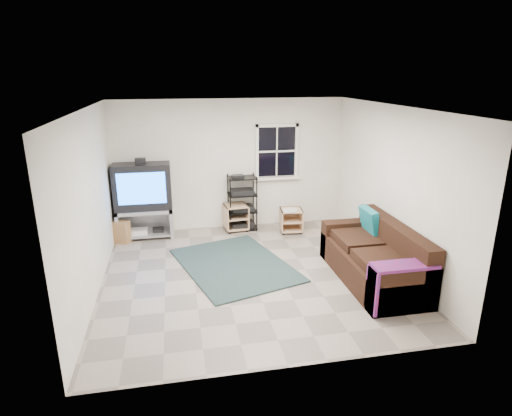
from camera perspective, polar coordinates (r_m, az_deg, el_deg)
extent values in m
plane|color=gray|center=(6.90, -0.66, -8.83)|extent=(4.60, 4.60, 0.00)
plane|color=white|center=(6.20, -0.75, 13.23)|extent=(4.60, 4.60, 0.00)
plane|color=white|center=(8.64, -3.46, 5.74)|extent=(4.60, 0.00, 4.60)
plane|color=white|center=(4.32, 4.82, -6.74)|extent=(4.60, 0.00, 4.60)
plane|color=white|center=(6.45, -21.25, 0.40)|extent=(0.00, 4.60, 4.60)
plane|color=white|center=(7.19, 17.66, 2.49)|extent=(0.00, 4.60, 4.60)
cube|color=black|center=(8.75, 2.76, 7.58)|extent=(0.80, 0.01, 1.02)
cube|color=silver|center=(8.65, 2.84, 10.95)|extent=(0.88, 0.06, 0.06)
cube|color=silver|center=(8.83, 2.76, 4.02)|extent=(0.98, 0.14, 0.05)
cube|color=silver|center=(8.64, 0.12, 7.47)|extent=(0.06, 0.06, 1.10)
cube|color=silver|center=(8.83, 5.40, 7.62)|extent=(0.06, 0.06, 1.10)
cube|color=silver|center=(8.73, 2.78, 7.56)|extent=(0.78, 0.04, 0.04)
cube|color=#9B9CA3|center=(8.49, -14.66, -0.24)|extent=(1.06, 0.53, 0.06)
cube|color=#9B9CA3|center=(8.62, -17.83, -2.08)|extent=(0.06, 0.53, 0.58)
cube|color=#9B9CA3|center=(8.55, -11.20, -1.71)|extent=(0.06, 0.53, 0.58)
cube|color=#9B9CA3|center=(8.65, -14.42, -3.26)|extent=(0.93, 0.49, 0.04)
cube|color=#9B9CA3|center=(8.80, -14.45, -1.37)|extent=(1.06, 0.04, 0.58)
cube|color=silver|center=(8.59, -15.31, -3.01)|extent=(0.32, 0.25, 0.08)
cube|color=black|center=(8.61, -12.90, -2.84)|extent=(0.21, 0.19, 0.06)
cube|color=black|center=(8.36, -14.91, 2.80)|extent=(1.06, 0.45, 0.87)
cube|color=blue|center=(8.14, -15.01, 2.52)|extent=(0.87, 0.01, 0.59)
cube|color=black|center=(8.26, -15.17, 6.08)|extent=(0.19, 0.14, 0.11)
cylinder|color=black|center=(8.42, -3.42, 0.26)|extent=(0.02, 0.02, 1.13)
cylinder|color=black|center=(8.50, 0.10, 0.47)|extent=(0.02, 0.02, 1.13)
cylinder|color=black|center=(8.77, -3.74, 0.98)|extent=(0.02, 0.02, 1.13)
cylinder|color=black|center=(8.85, -0.36, 1.17)|extent=(0.02, 0.02, 1.13)
cube|color=black|center=(8.79, -1.82, -2.48)|extent=(0.57, 0.41, 0.02)
cube|color=black|center=(8.77, -1.82, -2.14)|extent=(0.44, 0.33, 0.09)
cube|color=black|center=(8.68, -1.84, -0.36)|extent=(0.57, 0.41, 0.02)
cube|color=black|center=(8.66, -1.84, 0.00)|extent=(0.44, 0.33, 0.09)
cube|color=black|center=(8.58, -1.86, 1.82)|extent=(0.57, 0.41, 0.02)
cube|color=black|center=(8.57, -1.87, 2.19)|extent=(0.44, 0.33, 0.09)
cube|color=black|center=(8.49, -1.89, 4.05)|extent=(0.57, 0.41, 0.02)
cube|color=#DCB187|center=(8.61, -2.72, 0.35)|extent=(0.50, 0.50, 0.02)
cube|color=#DCB187|center=(8.76, -2.68, -2.56)|extent=(0.50, 0.50, 0.02)
cube|color=#DCB187|center=(8.63, -4.08, -1.25)|extent=(0.07, 0.45, 0.49)
cube|color=#DCB187|center=(8.73, -1.33, -0.98)|extent=(0.07, 0.45, 0.49)
cube|color=#DCB187|center=(8.88, -3.05, -0.69)|extent=(0.41, 0.06, 0.49)
cube|color=#DCB187|center=(8.68, -2.70, -1.24)|extent=(0.45, 0.47, 0.02)
cylinder|color=black|center=(8.56, -3.53, -3.28)|extent=(0.04, 0.04, 0.04)
cylinder|color=black|center=(8.97, -1.86, -2.26)|extent=(0.04, 0.04, 0.04)
cube|color=#DCB187|center=(8.54, 4.73, -0.25)|extent=(0.47, 0.47, 0.02)
cube|color=#DCB187|center=(8.67, 4.67, -2.81)|extent=(0.47, 0.47, 0.02)
cube|color=#DCB187|center=(8.57, 3.36, -1.58)|extent=(0.06, 0.43, 0.43)
cube|color=#DCB187|center=(8.64, 6.03, -1.50)|extent=(0.06, 0.43, 0.43)
cube|color=#DCB187|center=(8.79, 4.48, -1.11)|extent=(0.39, 0.06, 0.43)
cube|color=#DCB187|center=(8.61, 4.70, -1.65)|extent=(0.43, 0.45, 0.02)
cylinder|color=black|center=(8.50, 3.72, -3.44)|extent=(0.04, 0.04, 0.04)
cylinder|color=black|center=(8.87, 5.56, -2.58)|extent=(0.04, 0.04, 0.04)
cylinder|color=silver|center=(8.44, 4.54, -0.31)|extent=(0.30, 0.30, 0.02)
cube|color=black|center=(6.88, 15.20, -7.56)|extent=(0.94, 2.09, 0.44)
cube|color=black|center=(6.86, 18.10, -3.85)|extent=(0.25, 2.09, 0.45)
cube|color=black|center=(7.60, 12.27, -4.00)|extent=(0.94, 0.25, 0.65)
cube|color=black|center=(6.11, 19.05, -10.17)|extent=(0.94, 0.25, 0.65)
cube|color=black|center=(6.39, 16.35, -6.83)|extent=(0.63, 0.75, 0.14)
cube|color=black|center=(7.08, 13.32, -4.13)|extent=(0.63, 0.75, 0.14)
cube|color=teal|center=(7.24, 14.92, -1.69)|extent=(0.21, 0.50, 0.44)
cube|color=navy|center=(5.96, 19.21, -7.25)|extent=(0.87, 0.31, 0.04)
cube|color=navy|center=(5.90, 15.21, -10.60)|extent=(0.04, 0.31, 0.61)
cube|color=black|center=(7.20, -2.87, -7.56)|extent=(2.13, 2.53, 0.03)
cube|color=#9D6E46|center=(8.44, -17.49, -3.06)|extent=(0.35, 0.30, 0.42)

